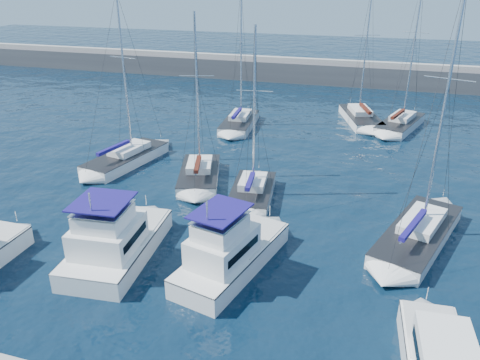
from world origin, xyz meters
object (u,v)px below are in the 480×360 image
(sailboat_mid_c, at_px, (252,193))
(sailboat_back_c, at_px, (400,124))
(motor_yacht_stbd_inner, at_px, (229,254))
(sailboat_mid_a, at_px, (126,158))
(sailboat_mid_b, at_px, (199,175))
(sailboat_mid_d, at_px, (418,234))
(sailboat_back_a, at_px, (239,122))
(motor_yacht_port_inner, at_px, (115,243))
(sailboat_back_b, at_px, (361,117))

(sailboat_mid_c, xyz_separation_m, sailboat_back_c, (10.92, 21.44, 0.01))
(motor_yacht_stbd_inner, xyz_separation_m, sailboat_mid_a, (-13.84, 13.01, -0.62))
(sailboat_mid_b, xyz_separation_m, sailboat_mid_d, (16.69, -4.91, 0.01))
(sailboat_mid_a, distance_m, sailboat_back_a, 14.74)
(motor_yacht_port_inner, xyz_separation_m, sailboat_mid_c, (5.62, 10.16, -0.61))
(sailboat_mid_c, bearing_deg, sailboat_back_c, 55.92)
(motor_yacht_port_inner, bearing_deg, sailboat_mid_a, 111.90)
(sailboat_mid_c, distance_m, sailboat_back_a, 17.93)
(sailboat_back_a, distance_m, sailboat_back_c, 17.59)
(sailboat_mid_c, relative_size, sailboat_back_a, 0.85)
(sailboat_back_c, bearing_deg, sailboat_mid_c, -98.84)
(motor_yacht_stbd_inner, relative_size, sailboat_back_a, 0.60)
(sailboat_mid_b, xyz_separation_m, sailboat_back_a, (-1.04, 14.84, 0.01))
(sailboat_mid_c, bearing_deg, motor_yacht_stbd_inner, -89.79)
(sailboat_back_b, bearing_deg, sailboat_back_a, -173.14)
(motor_yacht_stbd_inner, bearing_deg, motor_yacht_port_inner, -159.62)
(motor_yacht_port_inner, relative_size, motor_yacht_stbd_inner, 0.94)
(sailboat_mid_a, relative_size, sailboat_back_b, 0.97)
(sailboat_back_b, bearing_deg, motor_yacht_stbd_inner, -117.53)
(motor_yacht_port_inner, height_order, sailboat_mid_a, sailboat_mid_a)
(motor_yacht_stbd_inner, relative_size, sailboat_mid_b, 0.67)
(sailboat_mid_a, xyz_separation_m, sailboat_mid_d, (24.31, -6.56, 0.01))
(sailboat_back_b, bearing_deg, sailboat_mid_b, -137.28)
(sailboat_back_a, height_order, sailboat_back_c, sailboat_back_c)
(sailboat_mid_b, bearing_deg, sailboat_mid_a, 151.21)
(sailboat_mid_b, height_order, sailboat_mid_c, sailboat_mid_b)
(motor_yacht_port_inner, height_order, motor_yacht_stbd_inner, same)
(sailboat_mid_c, bearing_deg, motor_yacht_port_inner, -126.02)
(sailboat_mid_c, height_order, sailboat_mid_d, sailboat_mid_d)
(sailboat_mid_b, bearing_deg, sailboat_mid_c, -38.57)
(sailboat_mid_c, distance_m, sailboat_back_c, 24.06)
(sailboat_mid_c, relative_size, sailboat_back_c, 0.80)
(motor_yacht_stbd_inner, xyz_separation_m, sailboat_mid_b, (-6.22, 11.36, -0.62))
(motor_yacht_stbd_inner, height_order, sailboat_mid_d, sailboat_mid_d)
(sailboat_mid_a, bearing_deg, motor_yacht_port_inner, -51.49)
(motor_yacht_stbd_inner, distance_m, sailboat_back_b, 32.51)
(motor_yacht_stbd_inner, distance_m, sailboat_mid_d, 12.31)
(sailboat_mid_d, distance_m, sailboat_back_a, 26.54)
(sailboat_mid_d, distance_m, sailboat_back_c, 24.33)
(sailboat_back_b, xyz_separation_m, sailboat_back_c, (4.32, -1.29, 0.02))
(sailboat_mid_d, bearing_deg, motor_yacht_stbd_inner, -129.11)
(sailboat_mid_a, bearing_deg, sailboat_mid_c, -4.64)
(sailboat_back_a, bearing_deg, sailboat_mid_d, -52.54)
(sailboat_mid_a, relative_size, sailboat_back_a, 0.98)
(sailboat_mid_d, bearing_deg, sailboat_mid_a, -175.82)
(sailboat_mid_a, relative_size, sailboat_back_c, 0.91)
(sailboat_mid_d, relative_size, sailboat_back_c, 1.02)
(motor_yacht_port_inner, bearing_deg, sailboat_back_b, 64.60)
(sailboat_mid_b, bearing_deg, sailboat_mid_d, -32.97)
(sailboat_mid_a, xyz_separation_m, sailboat_back_b, (19.25, 19.05, 0.00))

